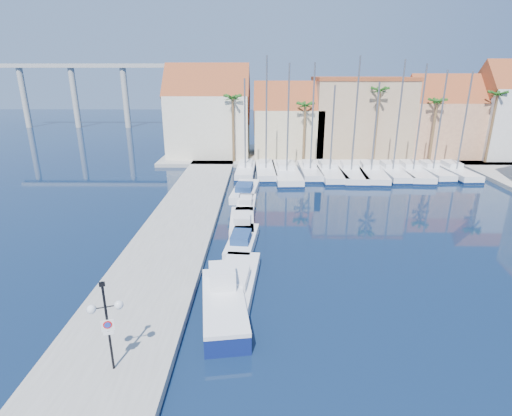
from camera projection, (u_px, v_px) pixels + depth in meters
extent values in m
plane|color=black|center=(305.00, 373.00, 17.88)|extent=(260.00, 260.00, 0.00)
cube|color=gray|center=(170.00, 243.00, 30.68)|extent=(6.00, 77.00, 0.50)
cube|color=gray|center=(337.00, 155.00, 63.06)|extent=(54.00, 16.00, 0.50)
cylinder|color=black|center=(108.00, 327.00, 16.74)|extent=(0.11, 0.11, 4.27)
cylinder|color=black|center=(98.00, 308.00, 16.35)|extent=(0.52, 0.22, 0.05)
cylinder|color=black|center=(112.00, 306.00, 16.50)|extent=(0.52, 0.22, 0.05)
sphere|color=white|center=(91.00, 309.00, 16.27)|extent=(0.38, 0.38, 0.38)
sphere|color=white|center=(119.00, 305.00, 16.58)|extent=(0.38, 0.38, 0.38)
cube|color=black|center=(102.00, 284.00, 16.08)|extent=(0.26, 0.20, 0.17)
cube|color=white|center=(108.00, 326.00, 16.64)|extent=(0.52, 0.20, 0.53)
cylinder|color=red|center=(108.00, 325.00, 16.60)|extent=(0.35, 0.13, 0.36)
cylinder|color=#1933A5|center=(108.00, 325.00, 16.59)|extent=(0.25, 0.09, 0.26)
cube|color=white|center=(109.00, 333.00, 16.77)|extent=(0.42, 0.17, 0.15)
cube|color=#0E1A52|center=(224.00, 309.00, 21.80)|extent=(3.18, 6.96, 1.01)
cube|color=white|center=(224.00, 299.00, 21.60)|extent=(3.18, 6.96, 0.22)
cube|color=white|center=(222.00, 277.00, 22.66)|extent=(1.70, 1.98, 1.23)
cube|color=white|center=(237.00, 282.00, 24.74)|extent=(2.90, 7.27, 0.80)
cube|color=white|center=(235.00, 278.00, 23.84)|extent=(1.81, 2.62, 0.60)
cube|color=white|center=(242.00, 242.00, 30.53)|extent=(2.53, 6.20, 0.80)
cube|color=navy|center=(241.00, 237.00, 29.74)|extent=(1.56, 2.24, 0.60)
cube|color=white|center=(242.00, 223.00, 34.45)|extent=(2.22, 6.32, 0.80)
cube|color=white|center=(242.00, 218.00, 33.64)|extent=(1.48, 2.24, 0.60)
cube|color=white|center=(246.00, 205.00, 38.90)|extent=(1.88, 5.35, 0.80)
cube|color=white|center=(246.00, 200.00, 38.18)|extent=(1.25, 1.89, 0.60)
cube|color=white|center=(245.00, 191.00, 43.49)|extent=(3.06, 7.64, 0.80)
cube|color=navy|center=(244.00, 187.00, 42.57)|extent=(1.90, 2.75, 0.60)
cube|color=white|center=(246.00, 171.00, 52.01)|extent=(2.43, 8.63, 1.00)
cube|color=#0D1E43|center=(246.00, 173.00, 52.11)|extent=(2.49, 8.69, 0.28)
cube|color=white|center=(246.00, 163.00, 52.56)|extent=(1.62, 2.61, 0.60)
cylinder|color=slate|center=(245.00, 125.00, 49.66)|extent=(0.20, 0.20, 11.00)
cube|color=white|center=(266.00, 171.00, 51.99)|extent=(2.73, 9.42, 1.00)
cube|color=#0D1E43|center=(266.00, 173.00, 52.09)|extent=(2.79, 9.48, 0.28)
cube|color=white|center=(266.00, 163.00, 52.61)|extent=(1.79, 2.86, 0.60)
cylinder|color=slate|center=(266.00, 114.00, 49.18)|extent=(0.20, 0.20, 13.58)
cube|color=white|center=(286.00, 173.00, 50.85)|extent=(3.52, 11.79, 1.00)
cube|color=#0D1E43|center=(286.00, 175.00, 50.95)|extent=(3.58, 11.85, 0.28)
cube|color=white|center=(286.00, 165.00, 51.69)|extent=(2.27, 3.59, 0.60)
cylinder|color=slate|center=(288.00, 119.00, 48.07)|extent=(0.20, 0.20, 12.72)
cube|color=white|center=(310.00, 171.00, 51.77)|extent=(2.46, 9.10, 1.00)
cube|color=#0D1E43|center=(310.00, 174.00, 51.87)|extent=(2.52, 9.16, 0.28)
cube|color=white|center=(309.00, 164.00, 52.36)|extent=(1.68, 2.74, 0.60)
cylinder|color=slate|center=(313.00, 117.00, 49.09)|extent=(0.20, 0.20, 12.80)
cube|color=white|center=(329.00, 172.00, 51.44)|extent=(3.19, 11.02, 1.00)
cube|color=#0D1E43|center=(329.00, 174.00, 51.54)|extent=(3.25, 11.08, 0.28)
cube|color=white|center=(328.00, 164.00, 52.22)|extent=(2.09, 3.34, 0.60)
cylinder|color=slate|center=(332.00, 129.00, 49.10)|extent=(0.20, 0.20, 10.22)
cube|color=white|center=(350.00, 172.00, 51.15)|extent=(3.33, 11.04, 1.00)
cube|color=#0D1E43|center=(350.00, 175.00, 51.25)|extent=(3.39, 11.10, 0.28)
cube|color=white|center=(349.00, 164.00, 51.92)|extent=(2.13, 3.36, 0.60)
cylinder|color=slate|center=(356.00, 115.00, 48.27)|extent=(0.20, 0.20, 13.53)
cube|color=white|center=(370.00, 172.00, 51.23)|extent=(3.85, 11.37, 1.00)
cube|color=#0D1E43|center=(370.00, 175.00, 51.33)|extent=(3.91, 11.43, 0.28)
cube|color=white|center=(369.00, 164.00, 52.02)|extent=(2.31, 3.51, 0.60)
cylinder|color=slate|center=(375.00, 127.00, 48.81)|extent=(0.20, 0.20, 10.62)
cube|color=white|center=(391.00, 172.00, 51.40)|extent=(2.65, 9.95, 1.00)
cube|color=#0D1E43|center=(391.00, 174.00, 51.50)|extent=(2.72, 10.01, 0.28)
cube|color=white|center=(390.00, 164.00, 52.08)|extent=(1.83, 2.99, 0.60)
cylinder|color=slate|center=(399.00, 116.00, 48.63)|extent=(0.20, 0.20, 13.15)
cube|color=white|center=(412.00, 172.00, 51.47)|extent=(3.30, 10.72, 1.00)
cube|color=#0D1E43|center=(411.00, 174.00, 51.57)|extent=(3.36, 10.78, 0.28)
cube|color=white|center=(410.00, 164.00, 52.21)|extent=(2.09, 3.27, 0.60)
cylinder|color=slate|center=(420.00, 118.00, 48.75)|extent=(0.20, 0.20, 12.66)
cube|color=white|center=(431.00, 171.00, 51.70)|extent=(2.86, 8.99, 1.00)
cube|color=#0D1E43|center=(431.00, 174.00, 51.81)|extent=(2.93, 9.05, 0.28)
cube|color=white|center=(429.00, 164.00, 52.28)|extent=(1.78, 2.75, 0.60)
cylinder|color=slate|center=(440.00, 121.00, 49.18)|extent=(0.20, 0.20, 11.98)
cube|color=white|center=(454.00, 172.00, 51.57)|extent=(2.89, 9.65, 1.00)
cube|color=#0D1E43|center=(454.00, 174.00, 51.68)|extent=(2.95, 9.71, 0.28)
cube|color=white|center=(452.00, 164.00, 52.22)|extent=(1.86, 2.94, 0.60)
cylinder|color=slate|center=(465.00, 122.00, 49.04)|extent=(0.20, 0.20, 11.81)
cube|color=beige|center=(209.00, 125.00, 60.83)|extent=(12.00, 9.00, 9.00)
cube|color=maroon|center=(208.00, 95.00, 59.37)|extent=(12.30, 9.00, 9.00)
cube|color=#C9B68E|center=(288.00, 132.00, 61.00)|extent=(10.00, 8.00, 7.00)
cube|color=maroon|center=(288.00, 108.00, 59.86)|extent=(10.30, 8.00, 8.00)
cube|color=tan|center=(359.00, 118.00, 61.15)|extent=(14.00, 10.00, 11.00)
cube|color=maroon|center=(363.00, 79.00, 59.29)|extent=(14.20, 10.20, 0.50)
cube|color=tan|center=(439.00, 129.00, 60.54)|extent=(10.00, 8.00, 8.00)
cube|color=maroon|center=(443.00, 102.00, 59.24)|extent=(10.30, 8.00, 8.00)
cube|color=silver|center=(504.00, 123.00, 59.15)|extent=(8.00, 8.00, 10.00)
cube|color=maroon|center=(511.00, 88.00, 57.53)|extent=(8.30, 8.00, 8.00)
cylinder|color=brown|center=(233.00, 130.00, 56.05)|extent=(0.36, 0.36, 9.00)
sphere|color=#1E5217|center=(233.00, 98.00, 54.64)|extent=(2.60, 2.60, 2.60)
cylinder|color=brown|center=(304.00, 134.00, 56.08)|extent=(0.36, 0.36, 8.00)
sphere|color=#1E5217|center=(305.00, 105.00, 54.83)|extent=(2.60, 2.60, 2.60)
cylinder|color=brown|center=(376.00, 126.00, 55.63)|extent=(0.36, 0.36, 10.00)
sphere|color=#1E5217|center=(380.00, 90.00, 54.05)|extent=(2.60, 2.60, 2.60)
cylinder|color=brown|center=(433.00, 132.00, 55.77)|extent=(0.36, 0.36, 8.50)
sphere|color=#1E5217|center=(437.00, 102.00, 54.44)|extent=(2.60, 2.60, 2.60)
cylinder|color=brown|center=(491.00, 128.00, 55.50)|extent=(0.36, 0.36, 9.50)
sphere|color=#1E5217|center=(498.00, 94.00, 54.01)|extent=(2.60, 2.60, 2.60)
cube|color=#9E9E99|center=(105.00, 66.00, 91.36)|extent=(48.00, 2.20, 0.90)
cylinder|color=#9E9E99|center=(24.00, 97.00, 93.90)|extent=(1.40, 1.40, 14.00)
cylinder|color=#9E9E99|center=(75.00, 97.00, 93.74)|extent=(1.40, 1.40, 14.00)
cylinder|color=#9E9E99|center=(126.00, 97.00, 93.59)|extent=(1.40, 1.40, 14.00)
cylinder|color=#9E9E99|center=(176.00, 97.00, 93.43)|extent=(1.40, 1.40, 14.00)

